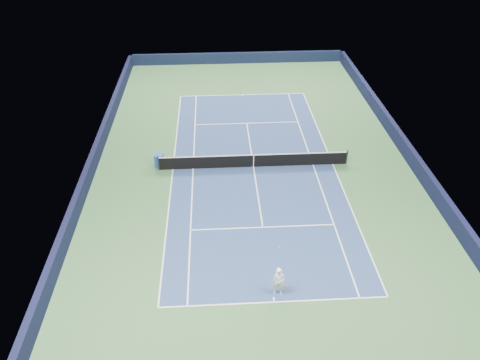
{
  "coord_description": "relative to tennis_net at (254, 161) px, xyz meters",
  "views": [
    {
      "loc": [
        -2.52,
        -26.75,
        17.32
      ],
      "look_at": [
        -1.1,
        -3.0,
        1.0
      ],
      "focal_mm": 35.0,
      "sensor_mm": 36.0,
      "label": 1
    }
  ],
  "objects": [
    {
      "name": "sideline_singles_left",
      "position": [
        -4.12,
        0.0,
        -0.5
      ],
      "size": [
        0.08,
        23.77,
        0.0
      ],
      "primitive_type": "cube",
      "color": "white",
      "rests_on": "ground"
    },
    {
      "name": "tennis_net",
      "position": [
        0.0,
        0.0,
        0.0
      ],
      "size": [
        12.9,
        0.1,
        1.07
      ],
      "color": "black",
      "rests_on": "ground"
    },
    {
      "name": "sponsor_cube",
      "position": [
        -6.4,
        0.45,
        -0.03
      ],
      "size": [
        0.62,
        0.57,
        0.94
      ],
      "color": "#1C44A9",
      "rests_on": "ground"
    },
    {
      "name": "sideline_doubles_left",
      "position": [
        -5.49,
        0.0,
        -0.5
      ],
      "size": [
        0.08,
        23.77,
        0.0
      ],
      "primitive_type": "cube",
      "color": "white",
      "rests_on": "ground"
    },
    {
      "name": "service_line_near",
      "position": [
        0.0,
        -6.4,
        -0.5
      ],
      "size": [
        8.23,
        0.08,
        0.0
      ],
      "primitive_type": "cube",
      "color": "white",
      "rests_on": "ground"
    },
    {
      "name": "baseline_far",
      "position": [
        0.0,
        11.88,
        -0.5
      ],
      "size": [
        10.97,
        0.08,
        0.0
      ],
      "primitive_type": "cube",
      "color": "white",
      "rests_on": "ground"
    },
    {
      "name": "sideline_singles_right",
      "position": [
        4.12,
        0.0,
        -0.5
      ],
      "size": [
        0.08,
        23.77,
        0.0
      ],
      "primitive_type": "cube",
      "color": "white",
      "rests_on": "ground"
    },
    {
      "name": "tennis_player",
      "position": [
        0.25,
        -11.34,
        0.3
      ],
      "size": [
        0.77,
        1.25,
        2.13
      ],
      "color": "white",
      "rests_on": "ground"
    },
    {
      "name": "service_line_far",
      "position": [
        0.0,
        6.4,
        -0.5
      ],
      "size": [
        8.23,
        0.08,
        0.0
      ],
      "primitive_type": "cube",
      "color": "white",
      "rests_on": "ground"
    },
    {
      "name": "court_surface",
      "position": [
        0.0,
        0.0,
        -0.5
      ],
      "size": [
        10.97,
        23.77,
        0.01
      ],
      "primitive_type": "cube",
      "color": "navy",
      "rests_on": "ground"
    },
    {
      "name": "wall_left",
      "position": [
        -10.82,
        0.0,
        0.05
      ],
      "size": [
        0.35,
        40.0,
        1.1
      ],
      "primitive_type": "cube",
      "color": "black",
      "rests_on": "ground"
    },
    {
      "name": "center_mark_near",
      "position": [
        0.0,
        -11.73,
        -0.5
      ],
      "size": [
        0.08,
        0.3,
        0.0
      ],
      "primitive_type": "cube",
      "color": "white",
      "rests_on": "ground"
    },
    {
      "name": "wall_right",
      "position": [
        10.82,
        0.0,
        0.05
      ],
      "size": [
        0.35,
        40.0,
        1.1
      ],
      "primitive_type": "cube",
      "color": "#111333",
      "rests_on": "ground"
    },
    {
      "name": "ground",
      "position": [
        0.0,
        0.0,
        -0.5
      ],
      "size": [
        40.0,
        40.0,
        0.0
      ],
      "primitive_type": "plane",
      "color": "#325B32",
      "rests_on": "ground"
    },
    {
      "name": "center_service_line",
      "position": [
        0.0,
        0.0,
        -0.5
      ],
      "size": [
        0.08,
        12.8,
        0.0
      ],
      "primitive_type": "cube",
      "color": "white",
      "rests_on": "ground"
    },
    {
      "name": "baseline_near",
      "position": [
        0.0,
        -11.88,
        -0.5
      ],
      "size": [
        10.97,
        0.08,
        0.0
      ],
      "primitive_type": "cube",
      "color": "white",
      "rests_on": "ground"
    },
    {
      "name": "wall_far",
      "position": [
        0.0,
        19.82,
        0.05
      ],
      "size": [
        22.0,
        0.35,
        1.1
      ],
      "primitive_type": "cube",
      "color": "black",
      "rests_on": "ground"
    },
    {
      "name": "center_mark_far",
      "position": [
        0.0,
        11.73,
        -0.5
      ],
      "size": [
        0.08,
        0.3,
        0.0
      ],
      "primitive_type": "cube",
      "color": "white",
      "rests_on": "ground"
    },
    {
      "name": "sideline_doubles_right",
      "position": [
        5.49,
        0.0,
        -0.5
      ],
      "size": [
        0.08,
        23.77,
        0.0
      ],
      "primitive_type": "cube",
      "color": "white",
      "rests_on": "ground"
    }
  ]
}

